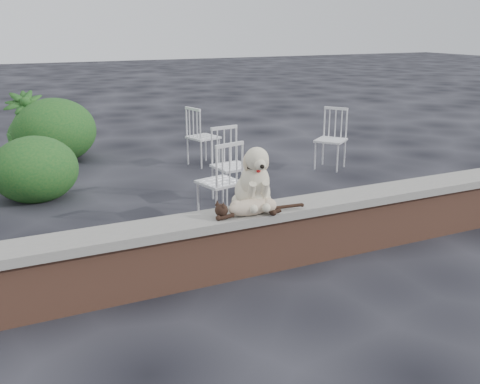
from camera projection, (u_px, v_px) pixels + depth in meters
name	position (u px, v px, depth m)	size (l,w,h in m)	color
ground	(312.00, 257.00, 5.31)	(60.00, 60.00, 0.00)	black
brick_wall	(313.00, 233.00, 5.23)	(6.00, 0.30, 0.50)	brown
capstone	(314.00, 204.00, 5.15)	(6.20, 0.40, 0.08)	slate
dog	(253.00, 176.00, 4.82)	(0.40, 0.52, 0.61)	beige
cat	(252.00, 206.00, 4.72)	(0.99, 0.24, 0.17)	tan
chair_d	(331.00, 139.00, 8.41)	(0.56, 0.56, 0.94)	white
chair_b	(232.00, 165.00, 6.85)	(0.56, 0.56, 0.94)	white
chair_c	(220.00, 181.00, 6.18)	(0.56, 0.56, 0.94)	white
chair_e	(203.00, 136.00, 8.63)	(0.56, 0.56, 0.94)	white
potted_plant_b	(25.00, 126.00, 8.92)	(0.63, 0.63, 1.13)	#154A1C
shrubbery	(46.00, 140.00, 8.51)	(1.75, 3.58, 1.08)	#154A1C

